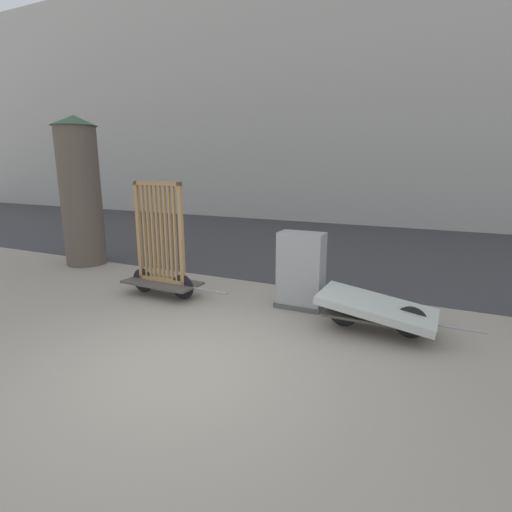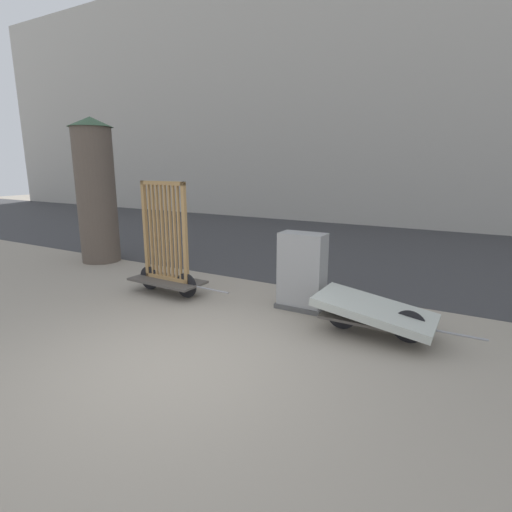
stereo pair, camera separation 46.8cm
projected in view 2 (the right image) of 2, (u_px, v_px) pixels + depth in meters
name	position (u px, v px, depth m)	size (l,w,h in m)	color
ground_plane	(170.00, 365.00, 4.93)	(60.00, 60.00, 0.00)	gray
road_strip	(357.00, 247.00, 11.94)	(56.00, 9.18, 0.01)	#38383A
building_facade	(410.00, 89.00, 16.30)	(48.00, 4.00, 10.90)	#B2ADA3
bike_cart_with_bedframe	(166.00, 257.00, 7.52)	(2.18, 0.74, 2.13)	#4C4742
bike_cart_with_mattress	(375.00, 312.00, 5.71)	(2.27, 0.94, 0.56)	#4C4742
utility_cabinet	(302.00, 274.00, 6.74)	(0.83, 0.46, 1.31)	#4C4C4C
advertising_column	(96.00, 190.00, 9.89)	(1.06, 1.06, 3.54)	brown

